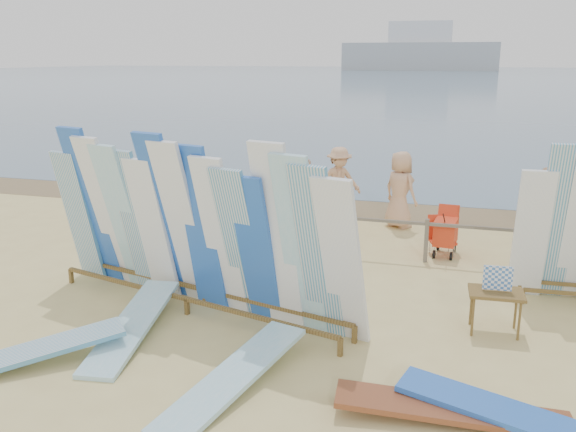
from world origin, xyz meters
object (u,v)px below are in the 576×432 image
(beachgoer_1, at_px, (178,176))
(beachgoer_2, at_px, (303,192))
(flat_board_c, at_px, (452,419))
(beachgoer_4, at_px, (296,200))
(flat_board_e, at_px, (23,367))
(flat_board_d, at_px, (515,427))
(beachgoer_11, at_px, (172,175))
(beachgoer_7, at_px, (546,201))
(beachgoer_3, at_px, (339,182))
(beachgoer_0, at_px, (177,186))
(flat_board_b, at_px, (234,388))
(beachgoer_6, at_px, (400,190))
(flat_board_a, at_px, (134,336))
(beach_chair_right, at_px, (441,244))
(vendor_table, at_px, (495,311))
(main_surfboard_rack, at_px, (193,232))
(stroller, at_px, (445,236))
(beach_chair_left, at_px, (324,232))

(beachgoer_1, height_order, beachgoer_2, beachgoer_1)
(flat_board_c, relative_size, beachgoer_4, 1.58)
(flat_board_e, xyz_separation_m, flat_board_d, (6.30, 0.39, 0.00))
(beachgoer_11, bearing_deg, beachgoer_4, 100.70)
(beachgoer_4, height_order, beachgoer_7, beachgoer_4)
(flat_board_e, bearing_deg, beachgoer_3, 121.74)
(beachgoer_0, bearing_deg, beachgoer_2, -8.04)
(flat_board_b, bearing_deg, beachgoer_6, 96.74)
(flat_board_c, height_order, beachgoer_1, beachgoer_1)
(beachgoer_7, bearing_deg, beachgoer_11, 144.07)
(flat_board_c, xyz_separation_m, flat_board_a, (-4.65, 0.90, 0.00))
(beach_chair_right, xyz_separation_m, beachgoer_3, (-2.74, 2.53, 0.67))
(flat_board_b, distance_m, beachgoer_6, 8.30)
(flat_board_c, xyz_separation_m, beach_chair_right, (-0.40, 6.18, 0.24))
(flat_board_b, relative_size, beachgoer_4, 1.58)
(flat_board_e, relative_size, beachgoer_3, 1.48)
(flat_board_e, xyz_separation_m, beachgoer_11, (-2.19, 8.87, 0.88))
(beach_chair_right, xyz_separation_m, beachgoer_7, (2.25, 2.24, 0.55))
(beach_chair_right, xyz_separation_m, beachgoer_4, (-3.33, 0.49, 0.61))
(vendor_table, bearing_deg, main_surfboard_rack, -177.56)
(beach_chair_right, bearing_deg, beachgoer_3, 119.00)
(stroller, distance_m, beachgoer_6, 2.32)
(flat_board_b, bearing_deg, flat_board_c, 16.53)
(flat_board_c, height_order, beachgoer_7, beachgoer_7)
(main_surfboard_rack, height_order, flat_board_d, main_surfboard_rack)
(beach_chair_right, bearing_deg, beachgoer_1, 143.49)
(beachgoer_3, bearing_deg, flat_board_e, -137.95)
(beachgoer_4, bearing_deg, beachgoer_2, 131.78)
(beach_chair_left, xyz_separation_m, stroller, (2.63, -0.12, 0.16))
(beach_chair_right, relative_size, beachgoer_2, 0.50)
(beachgoer_1, distance_m, beachgoer_2, 3.89)
(vendor_table, height_order, beachgoer_11, beachgoer_11)
(beachgoer_2, distance_m, beachgoer_7, 5.73)
(beach_chair_left, height_order, beachgoer_0, beachgoer_0)
(beachgoer_6, height_order, beachgoer_3, beachgoer_6)
(beach_chair_left, distance_m, beachgoer_4, 1.05)
(flat_board_e, height_order, beachgoer_3, beachgoer_3)
(beach_chair_left, bearing_deg, beachgoer_1, 141.21)
(stroller, relative_size, beachgoer_4, 0.60)
(flat_board_d, xyz_separation_m, stroller, (-1.02, 6.12, 0.41))
(beach_chair_left, relative_size, beachgoer_1, 0.51)
(beachgoer_11, bearing_deg, beach_chair_right, 107.60)
(stroller, distance_m, beachgoer_11, 7.84)
(vendor_table, height_order, beachgoer_4, beachgoer_4)
(beachgoer_2, bearing_deg, beachgoer_3, -169.09)
(flat_board_d, bearing_deg, vendor_table, 17.27)
(beachgoer_11, bearing_deg, vendor_table, 89.40)
(beachgoer_11, bearing_deg, beachgoer_0, 68.31)
(vendor_table, xyz_separation_m, flat_board_d, (0.16, -2.50, -0.35))
(flat_board_a, bearing_deg, flat_board_d, -16.90)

